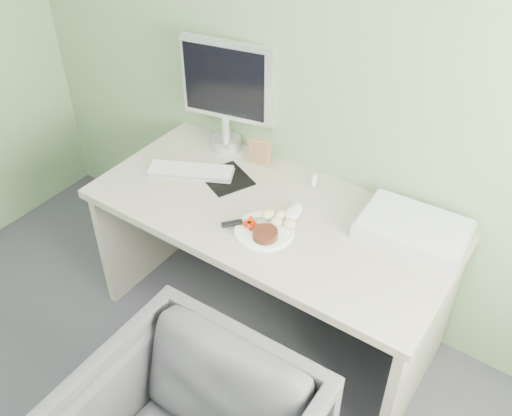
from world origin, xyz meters
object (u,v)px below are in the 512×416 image
Objects in this scene: plate at (264,231)px; monitor at (227,90)px; desk at (270,242)px; scanner at (414,230)px.

monitor is at bearing 139.08° from plate.
plate is at bearing -66.74° from desk.
plate is 0.75m from monitor.
scanner is at bearing 32.37° from plate.
scanner reaches higher than plate.
desk is 6.43× the size of plate.
plate is 0.45× the size of monitor.
scanner is 1.07m from monitor.
desk is 2.91× the size of monitor.
monitor is at bearing 170.17° from scanner.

